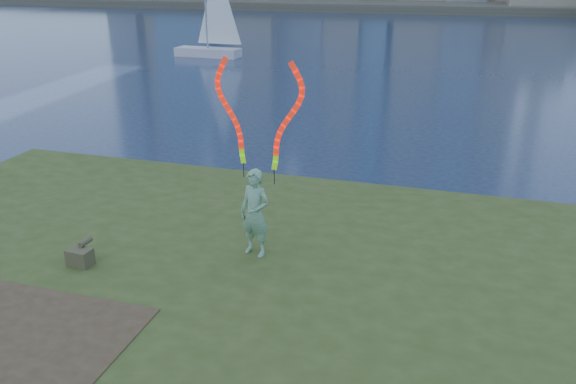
% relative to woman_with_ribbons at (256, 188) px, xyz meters
% --- Properties ---
extents(ground, '(320.00, 320.00, 0.00)m').
position_rel_woman_with_ribbons_xyz_m(ground, '(-0.27, -0.66, -2.19)').
color(ground, '#1A2843').
rests_on(ground, ground).
extents(grassy_knoll, '(20.00, 18.00, 0.80)m').
position_rel_woman_with_ribbons_xyz_m(grassy_knoll, '(-0.27, -2.96, -1.86)').
color(grassy_knoll, '#384719').
rests_on(grassy_knoll, ground).
extents(dirt_patch, '(3.20, 3.00, 0.02)m').
position_rel_woman_with_ribbons_xyz_m(dirt_patch, '(-2.47, -3.86, -1.38)').
color(dirt_patch, '#47331E').
rests_on(dirt_patch, grassy_knoll).
extents(far_shore, '(320.00, 40.00, 1.20)m').
position_rel_woman_with_ribbons_xyz_m(far_shore, '(-0.27, 94.34, -1.59)').
color(far_shore, '#4A4536').
rests_on(far_shore, ground).
extents(woman_with_ribbons, '(2.04, 0.68, 4.13)m').
position_rel_woman_with_ribbons_xyz_m(woman_with_ribbons, '(0.00, 0.00, 0.00)').
color(woman_with_ribbons, '#1D692E').
rests_on(woman_with_ribbons, grassy_knoll).
extents(canvas_bag, '(0.48, 0.54, 0.44)m').
position_rel_woman_with_ribbons_xyz_m(canvas_bag, '(-3.08, -1.40, -1.21)').
color(canvas_bag, '#4B4329').
rests_on(canvas_bag, grassy_knoll).
extents(sailboat, '(5.14, 1.73, 7.77)m').
position_rel_woman_with_ribbons_xyz_m(sailboat, '(-14.02, 29.32, -0.86)').
color(sailboat, silver).
rests_on(sailboat, ground).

